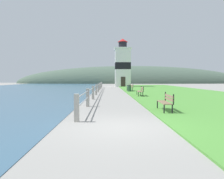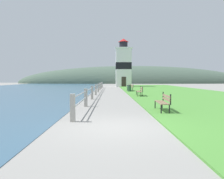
{
  "view_description": "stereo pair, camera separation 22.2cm",
  "coord_description": "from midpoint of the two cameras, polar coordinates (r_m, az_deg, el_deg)",
  "views": [
    {
      "loc": [
        -0.38,
        -7.28,
        1.65
      ],
      "look_at": [
        0.08,
        19.55,
        0.3
      ],
      "focal_mm": 35.0,
      "sensor_mm": 36.0,
      "label": 1
    },
    {
      "loc": [
        -0.16,
        -7.29,
        1.65
      ],
      "look_at": [
        0.08,
        19.55,
        0.3
      ],
      "focal_mm": 35.0,
      "sensor_mm": 36.0,
      "label": 2
    }
  ],
  "objects": [
    {
      "name": "park_bench_far",
      "position": [
        28.77,
        5.07,
        0.66
      ],
      "size": [
        0.66,
        2.0,
        0.94
      ],
      "rotation": [
        0.0,
        0.0,
        3.24
      ],
      "color": "#846B51",
      "rests_on": "ground_plane"
    },
    {
      "name": "ground_plane",
      "position": [
        7.48,
        1.58,
        -9.88
      ],
      "size": [
        160.0,
        160.0,
        0.0
      ],
      "primitive_type": "plane",
      "color": "gray"
    },
    {
      "name": "trash_bin",
      "position": [
        27.01,
        4.76,
        0.27
      ],
      "size": [
        0.54,
        0.54,
        0.84
      ],
      "color": "#2D5138",
      "rests_on": "ground_plane"
    },
    {
      "name": "park_bench_near",
      "position": [
        11.12,
        13.87,
        -2.95
      ],
      "size": [
        0.55,
        1.79,
        0.94
      ],
      "rotation": [
        0.0,
        0.0,
        3.1
      ],
      "color": "#846B51",
      "rests_on": "ground_plane"
    },
    {
      "name": "grass_verge",
      "position": [
        27.61,
        16.24,
        -0.6
      ],
      "size": [
        12.0,
        57.3,
        0.06
      ],
      "color": "#4C8E38",
      "rests_on": "ground_plane"
    },
    {
      "name": "lighthouse",
      "position": [
        45.12,
        3.13,
        6.31
      ],
      "size": [
        3.54,
        3.54,
        9.79
      ],
      "color": "white",
      "rests_on": "ground_plane"
    },
    {
      "name": "distant_hillside",
      "position": [
        75.95,
        5.74,
        1.62
      ],
      "size": [
        80.0,
        16.0,
        12.0
      ],
      "color": "#475B4C",
      "rests_on": "ground_plane"
    },
    {
      "name": "park_bench_midway",
      "position": [
        20.35,
        7.66,
        -0.27
      ],
      "size": [
        0.58,
        2.02,
        0.94
      ],
      "rotation": [
        0.0,
        0.0,
        3.09
      ],
      "color": "#846B51",
      "rests_on": "ground_plane"
    },
    {
      "name": "seawall_railing",
      "position": [
        24.08,
        -3.65,
        0.42
      ],
      "size": [
        0.18,
        31.65,
        1.07
      ],
      "color": "#A8A399",
      "rests_on": "ground_plane"
    }
  ]
}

